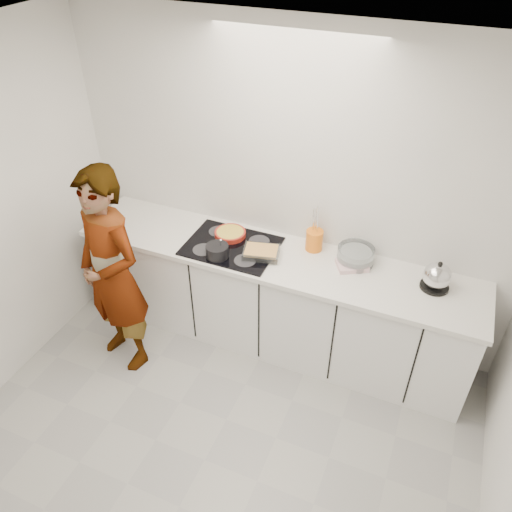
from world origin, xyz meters
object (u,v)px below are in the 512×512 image
at_px(mixing_bowl, 356,256).
at_px(cook, 112,274).
at_px(hob, 232,246).
at_px(tart_dish, 230,233).
at_px(kettle, 437,277).
at_px(utensil_crock, 314,240).
at_px(baking_dish, 261,252).
at_px(saucepan, 217,251).

distance_m(mixing_bowl, cook, 1.85).
height_order(hob, tart_dish, tart_dish).
relative_size(hob, kettle, 3.10).
relative_size(tart_dish, utensil_crock, 1.98).
xyz_separation_m(kettle, cook, (-2.26, -0.74, -0.13)).
relative_size(mixing_bowl, utensil_crock, 2.20).
xyz_separation_m(tart_dish, baking_dish, (0.33, -0.15, 0.01)).
bearing_deg(utensil_crock, hob, -159.63).
bearing_deg(kettle, tart_dish, 179.67).
xyz_separation_m(hob, mixing_bowl, (0.96, 0.18, 0.05)).
bearing_deg(hob, cook, -138.19).
distance_m(baking_dish, kettle, 1.30).
distance_m(hob, saucepan, 0.18).
bearing_deg(tart_dish, utensil_crock, 9.12).
height_order(baking_dish, kettle, kettle).
relative_size(baking_dish, kettle, 1.36).
bearing_deg(saucepan, baking_dish, 25.11).
bearing_deg(cook, utensil_crock, 49.62).
relative_size(saucepan, kettle, 0.99).
distance_m(baking_dish, utensil_crock, 0.43).
distance_m(baking_dish, cook, 1.15).
height_order(saucepan, kettle, kettle).
distance_m(utensil_crock, cook, 1.58).
bearing_deg(saucepan, cook, -145.40).
bearing_deg(mixing_bowl, saucepan, -160.57).
bearing_deg(hob, kettle, 4.00).
xyz_separation_m(baking_dish, kettle, (1.29, 0.14, 0.05)).
bearing_deg(mixing_bowl, kettle, -6.80).
height_order(tart_dish, kettle, kettle).
relative_size(hob, mixing_bowl, 1.94).
bearing_deg(saucepan, tart_dish, 95.41).
height_order(hob, mixing_bowl, mixing_bowl).
xyz_separation_m(hob, kettle, (1.55, 0.11, 0.09)).
distance_m(hob, baking_dish, 0.27).
bearing_deg(hob, mixing_bowl, 10.65).
bearing_deg(hob, saucepan, -103.06).
bearing_deg(tart_dish, cook, -130.42).
height_order(kettle, utensil_crock, kettle).
bearing_deg(utensil_crock, tart_dish, -170.88).
bearing_deg(mixing_bowl, tart_dish, -176.55).
xyz_separation_m(hob, cook, (-0.70, -0.63, -0.04)).
height_order(mixing_bowl, utensil_crock, utensil_crock).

